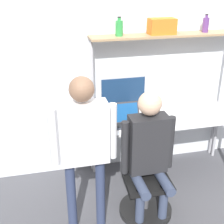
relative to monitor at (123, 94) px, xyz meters
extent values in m
plane|color=#4C4C51|center=(0.48, -0.53, -1.04)|extent=(12.00, 12.00, 0.00)
cube|color=silver|center=(0.48, 0.17, 0.31)|extent=(8.00, 0.06, 2.70)
cube|color=white|center=(0.48, -0.19, -0.28)|extent=(1.82, 0.65, 0.03)
cylinder|color=#A5A5AA|center=(-0.37, -0.45, -0.67)|extent=(0.05, 0.05, 0.75)
cylinder|color=#A5A5AA|center=(-0.37, 0.08, -0.67)|extent=(0.05, 0.05, 0.75)
cylinder|color=#A5A5AA|center=(1.33, 0.08, -0.67)|extent=(0.05, 0.05, 0.75)
cube|color=#997A56|center=(0.48, -0.01, 0.67)|extent=(1.73, 0.27, 0.02)
cylinder|color=#B2B2B7|center=(-0.37, -0.01, -0.18)|extent=(0.04, 0.04, 1.73)
cylinder|color=#B2B2B7|center=(1.32, -0.01, -0.18)|extent=(0.04, 0.04, 1.73)
cylinder|color=#B7B7BC|center=(0.00, 0.00, -0.26)|extent=(0.16, 0.16, 0.01)
cylinder|color=#B7B7BC|center=(0.00, 0.00, -0.20)|extent=(0.06, 0.06, 0.10)
cube|color=#B7B7BC|center=(0.00, 0.00, 0.02)|extent=(0.55, 0.01, 0.37)
cube|color=navy|center=(0.00, 0.00, 0.02)|extent=(0.52, 0.02, 0.35)
cube|color=#333338|center=(-0.02, -0.29, -0.26)|extent=(0.32, 0.24, 0.01)
cube|color=black|center=(-0.02, -0.31, -0.25)|extent=(0.27, 0.13, 0.00)
cube|color=#333338|center=(-0.02, -0.21, -0.14)|extent=(0.32, 0.09, 0.23)
cube|color=#194C8C|center=(-0.02, -0.22, -0.14)|extent=(0.28, 0.07, 0.20)
cube|color=black|center=(0.22, -0.29, -0.26)|extent=(0.07, 0.15, 0.01)
cube|color=black|center=(0.22, -0.29, -0.25)|extent=(0.06, 0.13, 0.00)
cylinder|color=black|center=(0.03, -0.87, -1.01)|extent=(0.56, 0.56, 0.06)
cylinder|color=#4C4C51|center=(0.03, -0.87, -0.82)|extent=(0.06, 0.06, 0.33)
cube|color=black|center=(0.03, -0.87, -0.63)|extent=(0.48, 0.48, 0.05)
cube|color=black|center=(0.04, -0.66, -0.38)|extent=(0.42, 0.06, 0.45)
cylinder|color=#38425B|center=(-0.10, -1.04, -0.82)|extent=(0.09, 0.09, 0.44)
cylinder|color=#38425B|center=(0.15, -1.04, -0.82)|extent=(0.09, 0.09, 0.44)
cylinder|color=#38425B|center=(-0.10, -1.01, -0.56)|extent=(0.10, 0.38, 0.10)
cylinder|color=#38425B|center=(0.15, -1.01, -0.56)|extent=(0.10, 0.38, 0.10)
cube|color=#262628|center=(0.03, -0.84, -0.22)|extent=(0.38, 0.20, 0.59)
cylinder|color=#262628|center=(-0.21, -0.84, -0.23)|extent=(0.08, 0.08, 0.56)
cylinder|color=#262628|center=(0.26, -0.84, -0.23)|extent=(0.08, 0.08, 0.56)
sphere|color=#D8AD8C|center=(0.03, -0.84, 0.21)|extent=(0.23, 0.23, 0.23)
cylinder|color=#2D3856|center=(-0.76, -0.94, -0.65)|extent=(0.09, 0.09, 0.80)
cylinder|color=#2D3856|center=(-0.47, -0.94, -0.65)|extent=(0.09, 0.09, 0.80)
cube|color=silver|center=(-0.61, -0.94, 0.03)|extent=(0.44, 0.20, 0.56)
cylinder|color=silver|center=(-0.88, -0.94, 0.02)|extent=(0.08, 0.08, 0.54)
cylinder|color=silver|center=(-0.35, -0.94, 0.02)|extent=(0.08, 0.08, 0.54)
sphere|color=#8C664C|center=(-0.61, -0.94, 0.44)|extent=(0.22, 0.22, 0.22)
cylinder|color=#593372|center=(0.97, -0.01, 0.77)|extent=(0.07, 0.07, 0.16)
cylinder|color=#593372|center=(0.97, -0.01, 0.86)|extent=(0.03, 0.03, 0.03)
cylinder|color=black|center=(0.97, -0.01, 0.88)|extent=(0.04, 0.04, 0.01)
cylinder|color=#2D8C3F|center=(-0.06, -0.01, 0.77)|extent=(0.08, 0.08, 0.16)
cylinder|color=#2D8C3F|center=(-0.06, -0.01, 0.86)|extent=(0.04, 0.04, 0.03)
cylinder|color=black|center=(-0.06, -0.01, 0.88)|extent=(0.04, 0.04, 0.01)
cube|color=#D1661E|center=(0.44, -0.01, 0.77)|extent=(0.30, 0.17, 0.17)
camera|label=1|loc=(-0.93, -3.34, 1.32)|focal=50.00mm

